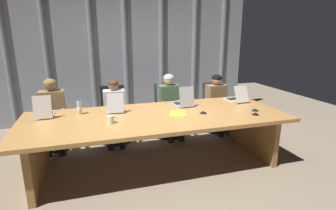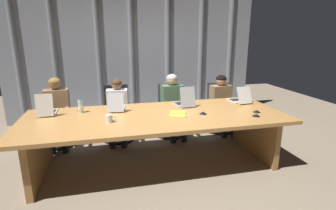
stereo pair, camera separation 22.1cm
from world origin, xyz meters
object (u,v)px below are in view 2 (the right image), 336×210
Objects in this scene: conference_mic_left_side at (257,111)px; office_chair_left_end at (59,125)px; office_chair_center at (170,116)px; coffee_mug_near at (109,118)px; laptop_center at (184,102)px; conference_mic_right_side at (203,113)px; laptop_left_mid at (117,106)px; office_chair_left_mid at (118,119)px; person_left_mid at (117,108)px; conference_mic_middle at (256,115)px; laptop_left_end at (47,110)px; person_center at (173,102)px; spiral_notepad at (177,114)px; person_left_end at (57,109)px; laptop_right_mid at (239,99)px; office_chair_right_mid at (219,113)px; water_bottle_primary at (81,106)px; person_right_mid at (223,100)px.

office_chair_left_end is at bearing 155.27° from conference_mic_left_side.
coffee_mug_near is (-1.15, -1.34, 0.46)m from office_chair_center.
conference_mic_right_side is (0.13, -0.50, -0.05)m from laptop_center.
laptop_left_mid reaches higher than office_chair_left_mid.
person_left_mid reaches higher than office_chair_center.
person_left_mid is 2.32m from conference_mic_middle.
laptop_center reaches higher than conference_mic_right_side.
laptop_center is (2.05, -0.00, 0.00)m from laptop_left_end.
laptop_left_mid is 3.00× the size of coffee_mug_near.
laptop_left_mid is at bearing 78.00° from coffee_mug_near.
laptop_left_mid reaches higher than conference_mic_right_side.
person_center is at bearing 97.68° from conference_mic_right_side.
laptop_left_mid is 1.14× the size of spiral_notepad.
person_left_end is 2.08m from spiral_notepad.
person_center reaches higher than office_chair_left_end.
office_chair_left_end is at bearing 71.68° from laptop_right_mid.
office_chair_right_mid is 8.39× the size of conference_mic_middle.
person_center reaches higher than conference_mic_left_side.
water_bottle_primary is 1.59× the size of coffee_mug_near.
laptop_center reaches higher than office_chair_left_mid.
conference_mic_left_side is 0.21m from conference_mic_middle.
laptop_left_end is 1.83× the size of water_bottle_primary.
person_center reaches higher than laptop_right_mid.
water_bottle_primary reaches higher than office_chair_left_mid.
office_chair_left_end is at bearing 149.86° from conference_mic_right_side.
person_left_end is at bearing -94.40° from person_center.
person_right_mid is 1.39m from conference_mic_right_side.
office_chair_center is 1.81m from water_bottle_primary.
office_chair_left_end is 2.23m from spiral_notepad.
person_right_mid reaches higher than spiral_notepad.
laptop_right_mid is 3.18× the size of coffee_mug_near.
water_bottle_primary is 2.58m from conference_mic_left_side.
laptop_left_mid reaches higher than conference_mic_left_side.
person_center reaches higher than coffee_mug_near.
laptop_right_mid is 0.81m from conference_mic_middle.
laptop_left_mid is at bearing -78.43° from person_right_mid.
laptop_left_mid is 0.58m from coffee_mug_near.
coffee_mug_near is 1.32m from conference_mic_right_side.
person_left_end is 10.75× the size of conference_mic_left_side.
laptop_right_mid is at bearing 14.94° from coffee_mug_near.
conference_mic_middle is 1.10m from spiral_notepad.
office_chair_right_mid is at bearing 56.35° from conference_mic_right_side.
water_bottle_primary is 1.97× the size of conference_mic_middle.
person_left_mid is at bearing 54.00° from laptop_center.
laptop_right_mid is at bearing 78.38° from person_left_mid.
conference_mic_left_side is (0.93, -0.61, -0.05)m from laptop_center.
person_center reaches higher than person_left_mid.
person_center is at bearing 14.59° from office_chair_center.
office_chair_right_mid is at bearing 84.05° from conference_mic_middle.
laptop_left_end is 0.47m from water_bottle_primary.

